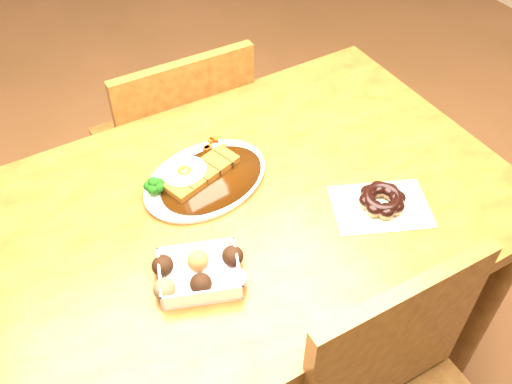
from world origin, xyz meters
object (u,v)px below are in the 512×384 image
pon_de_ring (382,201)px  donut_box (199,273)px  chair_far (177,149)px  katsu_curry_plate (203,177)px  table (249,231)px

pon_de_ring → donut_box: bearing=176.2°
chair_far → katsu_curry_plate: chair_far is taller
katsu_curry_plate → pon_de_ring: katsu_curry_plate is taller
katsu_curry_plate → chair_far: bearing=76.4°
table → pon_de_ring: pon_de_ring is taller
table → donut_box: size_ratio=6.23×
table → pon_de_ring: bearing=-33.4°
donut_box → chair_far: bearing=70.8°
chair_far → donut_box: bearing=72.4°
chair_far → pon_de_ring: chair_far is taller
donut_box → pon_de_ring: (0.43, -0.03, -0.00)m
table → donut_box: bearing=-144.6°
donut_box → katsu_curry_plate: bearing=61.9°
chair_far → pon_de_ring: (0.20, -0.70, 0.29)m
katsu_curry_plate → pon_de_ring: size_ratio=1.36×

